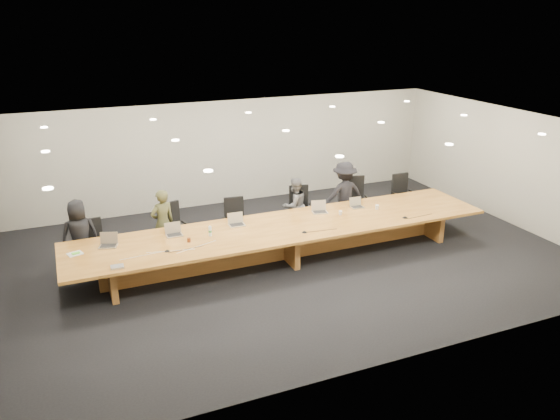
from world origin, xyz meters
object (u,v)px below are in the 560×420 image
(paper_cup_far, at_px, (377,207))
(mic_left, at_px, (167,251))
(chair_far_left, at_px, (94,243))
(laptop_c, at_px, (237,220))
(paper_cup_near, at_px, (340,213))
(chair_mid_left, at_px, (236,221))
(laptop_d, at_px, (320,207))
(av_box, at_px, (117,267))
(person_b, at_px, (163,223))
(person_c, at_px, (295,205))
(chair_mid_right, at_px, (301,209))
(chair_far_right, at_px, (404,195))
(chair_left, at_px, (175,229))
(amber_mug, at_px, (189,240))
(mic_right, at_px, (405,217))
(laptop_a, at_px, (108,240))
(laptop_b, at_px, (174,230))
(mic_center, at_px, (304,232))
(laptop_e, at_px, (357,203))
(person_a, at_px, (80,235))
(chair_right, at_px, (356,201))
(person_d, at_px, (344,195))
(conference_table, at_px, (285,236))

(paper_cup_far, height_order, mic_left, paper_cup_far)
(chair_far_left, relative_size, laptop_c, 3.03)
(paper_cup_near, height_order, paper_cup_far, paper_cup_far)
(chair_mid_left, xyz_separation_m, paper_cup_near, (2.08, -1.05, 0.26))
(chair_far_left, height_order, laptop_c, laptop_c)
(laptop_d, height_order, av_box, laptop_d)
(person_b, bearing_deg, laptop_c, 134.50)
(person_c, distance_m, av_box, 4.73)
(chair_mid_right, bearing_deg, laptop_c, -145.02)
(laptop_d, bearing_deg, paper_cup_far, -1.25)
(chair_far_right, height_order, mic_left, chair_far_right)
(chair_left, distance_m, amber_mug, 1.25)
(chair_far_left, bearing_deg, person_b, -4.36)
(chair_far_right, distance_m, mic_right, 2.20)
(laptop_c, relative_size, mic_right, 2.69)
(laptop_a, relative_size, laptop_b, 1.02)
(chair_left, distance_m, laptop_d, 3.22)
(laptop_a, relative_size, mic_center, 2.99)
(laptop_d, relative_size, mic_left, 3.11)
(person_c, bearing_deg, mic_right, 120.66)
(laptop_a, height_order, laptop_d, laptop_d)
(paper_cup_far, relative_size, mic_right, 0.83)
(person_b, height_order, laptop_e, person_b)
(av_box, bearing_deg, laptop_a, 95.38)
(chair_far_right, xyz_separation_m, laptop_d, (-2.81, -0.79, 0.33))
(person_a, relative_size, paper_cup_far, 14.56)
(mic_center, bearing_deg, chair_right, 37.54)
(chair_far_right, relative_size, laptop_d, 3.29)
(paper_cup_far, bearing_deg, amber_mug, -177.62)
(chair_far_left, relative_size, chair_far_right, 0.91)
(chair_far_right, height_order, amber_mug, chair_far_right)
(chair_mid_right, relative_size, paper_cup_near, 12.34)
(laptop_a, height_order, laptop_b, laptop_a)
(mic_center, height_order, mic_right, mic_right)
(paper_cup_far, bearing_deg, laptop_a, 178.13)
(person_a, relative_size, av_box, 6.57)
(laptop_c, height_order, mic_center, laptop_c)
(person_d, bearing_deg, laptop_c, 17.13)
(laptop_b, xyz_separation_m, mic_left, (-0.29, -0.71, -0.11))
(chair_right, distance_m, person_d, 0.41)
(amber_mug, xyz_separation_m, av_box, (-1.44, -0.63, -0.03))
(av_box, bearing_deg, chair_left, 55.61)
(conference_table, distance_m, laptop_c, 1.08)
(person_b, bearing_deg, laptop_d, 150.99)
(person_c, relative_size, laptop_a, 4.05)
(person_d, xyz_separation_m, laptop_a, (-5.61, -0.86, 0.07))
(person_c, xyz_separation_m, av_box, (-4.30, -1.96, 0.09))
(chair_right, relative_size, mic_right, 9.78)
(laptop_a, bearing_deg, conference_table, 13.65)
(person_a, bearing_deg, mic_right, 161.46)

